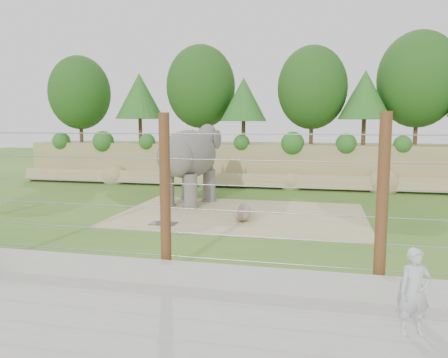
% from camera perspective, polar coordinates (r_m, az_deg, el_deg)
% --- Properties ---
extents(ground, '(90.00, 90.00, 0.00)m').
position_cam_1_polar(ground, '(15.31, -1.66, -6.88)').
color(ground, '#346B21').
rests_on(ground, ground).
extents(back_embankment, '(30.00, 5.52, 8.77)m').
position_cam_1_polar(back_embankment, '(27.23, 6.22, 7.69)').
color(back_embankment, '#948257').
rests_on(back_embankment, ground).
extents(dirt_patch, '(10.00, 7.00, 0.02)m').
position_cam_1_polar(dirt_patch, '(18.06, 2.25, -4.66)').
color(dirt_patch, tan).
rests_on(dirt_patch, ground).
extents(drain_grate, '(1.00, 0.60, 0.03)m').
position_cam_1_polar(drain_grate, '(16.53, -7.95, -5.76)').
color(drain_grate, '#262628').
rests_on(drain_grate, dirt_patch).
extents(elephant, '(2.72, 4.74, 3.61)m').
position_cam_1_polar(elephant, '(20.26, -4.61, 1.76)').
color(elephant, '#655F5C').
rests_on(elephant, ground).
extents(stone_ball, '(0.70, 0.70, 0.70)m').
position_cam_1_polar(stone_ball, '(16.74, 2.37, -4.35)').
color(stone_ball, gray).
rests_on(stone_ball, dirt_patch).
extents(retaining_wall, '(26.00, 0.35, 0.50)m').
position_cam_1_polar(retaining_wall, '(10.67, -8.48, -11.92)').
color(retaining_wall, '#9F9E95').
rests_on(retaining_wall, ground).
extents(walkway, '(26.00, 4.00, 0.01)m').
position_cam_1_polar(walkway, '(9.06, -13.23, -17.29)').
color(walkway, '#9F9E95').
rests_on(walkway, ground).
extents(barrier_fence, '(20.26, 0.26, 4.00)m').
position_cam_1_polar(barrier_fence, '(10.69, -7.69, -2.17)').
color(barrier_fence, '#552814').
rests_on(barrier_fence, ground).
extents(zookeeper, '(0.64, 0.50, 1.56)m').
position_cam_1_polar(zookeeper, '(8.63, 23.67, -13.34)').
color(zookeeper, silver).
rests_on(zookeeper, walkway).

